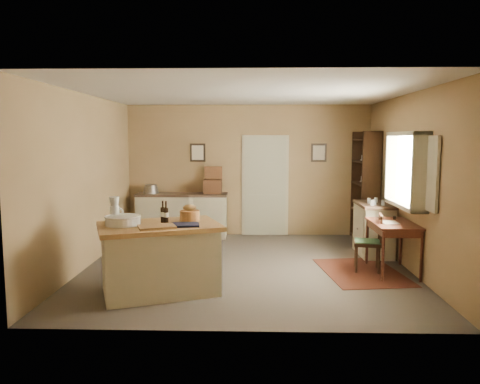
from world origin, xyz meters
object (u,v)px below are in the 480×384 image
at_px(right_cabinet, 374,228).
at_px(shelving_unit, 368,187).
at_px(writing_desk, 393,229).
at_px(desk_chair, 367,243).
at_px(sideboard, 182,214).
at_px(work_island, 159,256).

relative_size(right_cabinet, shelving_unit, 0.46).
distance_m(writing_desk, desk_chair, 0.44).
bearing_deg(shelving_unit, desk_chair, -103.17).
bearing_deg(right_cabinet, sideboard, 159.24).
bearing_deg(work_island, right_cabinet, 12.01).
distance_m(desk_chair, shelving_unit, 2.33).
height_order(writing_desk, desk_chair, desk_chair).
bearing_deg(sideboard, right_cabinet, -20.76).
distance_m(sideboard, right_cabinet, 3.79).
xyz_separation_m(writing_desk, right_cabinet, (-0.00, 1.12, -0.22)).
distance_m(work_island, shelving_unit, 4.81).
distance_m(work_island, writing_desk, 3.47).
relative_size(work_island, writing_desk, 1.76).
bearing_deg(right_cabinet, work_island, -147.27).
xyz_separation_m(sideboard, right_cabinet, (3.54, -1.34, -0.02)).
bearing_deg(desk_chair, work_island, -149.71).
bearing_deg(sideboard, desk_chair, -36.73).
bearing_deg(writing_desk, desk_chair, 166.05).
relative_size(writing_desk, desk_chair, 1.17).
bearing_deg(right_cabinet, desk_chair, -108.85).
height_order(desk_chair, shelving_unit, shelving_unit).
distance_m(work_island, sideboard, 3.48).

